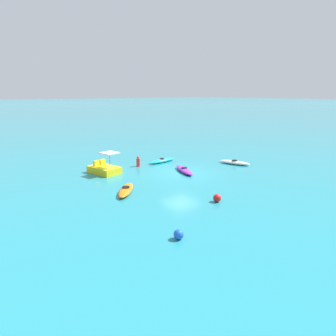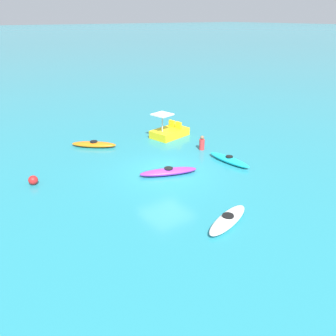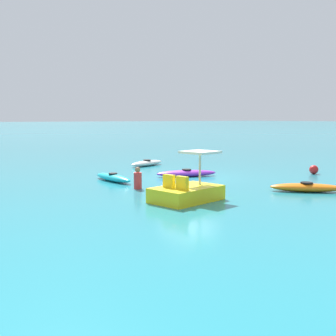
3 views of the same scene
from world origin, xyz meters
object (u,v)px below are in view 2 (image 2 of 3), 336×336
object	(u,v)px
pedal_boat_yellow	(169,132)
buoy_red	(33,180)
kayak_orange	(94,144)
person_near_shore	(202,143)
kayak_cyan	(229,160)
kayak_white	(228,220)
kayak_purple	(169,172)

from	to	relation	value
pedal_boat_yellow	buoy_red	distance (m)	9.74
kayak_orange	pedal_boat_yellow	distance (m)	5.06
buoy_red	person_near_shore	bearing A→B (deg)	-96.09
kayak_cyan	kayak_orange	distance (m)	8.28
kayak_orange	buoy_red	xyz separation A→B (m)	(-3.16, 4.56, 0.06)
kayak_white	pedal_boat_yellow	xyz separation A→B (m)	(9.97, -4.34, 0.17)
kayak_purple	person_near_shore	bearing A→B (deg)	-64.40
kayak_purple	buoy_red	size ratio (longest dim) A/B	6.68
kayak_orange	buoy_red	distance (m)	5.55
buoy_red	person_near_shore	xyz separation A→B (m)	(-1.03, -9.65, 0.16)
kayak_purple	buoy_red	xyz separation A→B (m)	(2.81, 5.93, 0.06)
kayak_white	buoy_red	bearing A→B (deg)	33.30
pedal_boat_yellow	kayak_purple	bearing A→B (deg)	144.02
kayak_cyan	buoy_red	size ratio (longest dim) A/B	6.26
kayak_white	pedal_boat_yellow	world-z (taller)	pedal_boat_yellow
kayak_orange	kayak_white	bearing A→B (deg)	-176.86
kayak_cyan	pedal_boat_yellow	size ratio (longest dim) A/B	1.06
kayak_orange	kayak_cyan	bearing A→B (deg)	-142.80
kayak_purple	buoy_red	world-z (taller)	buoy_red
kayak_orange	pedal_boat_yellow	xyz separation A→B (m)	(-1.05, -4.95, 0.17)
kayak_cyan	kayak_white	bearing A→B (deg)	135.11
pedal_boat_yellow	buoy_red	bearing A→B (deg)	102.52
pedal_boat_yellow	buoy_red	xyz separation A→B (m)	(-2.11, 9.50, -0.11)
buoy_red	kayak_white	bearing A→B (deg)	-146.70
kayak_cyan	person_near_shore	distance (m)	2.42
pedal_boat_yellow	person_near_shore	distance (m)	3.14
person_near_shore	kayak_white	bearing A→B (deg)	146.68
kayak_cyan	kayak_purple	bearing A→B (deg)	80.25
person_near_shore	kayak_orange	bearing A→B (deg)	50.55
kayak_cyan	kayak_white	size ratio (longest dim) A/B	1.03
buoy_red	kayak_orange	bearing A→B (deg)	-55.25
kayak_purple	buoy_red	bearing A→B (deg)	64.62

